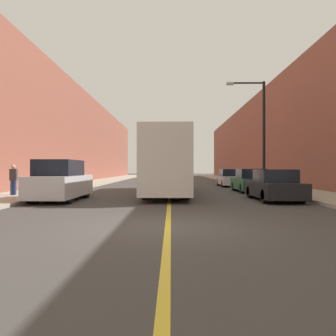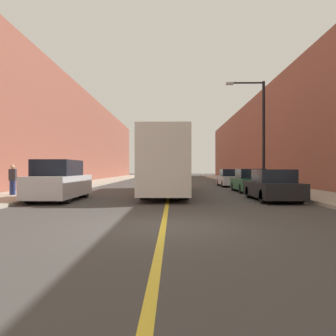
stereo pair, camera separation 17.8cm
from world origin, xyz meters
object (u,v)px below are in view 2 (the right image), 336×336
at_px(street_lamp_right, 260,127).
at_px(car_right_mid, 250,182).
at_px(car_right_near, 272,187).
at_px(car_right_far, 230,179).
at_px(pedestrian, 13,179).
at_px(bus, 166,163).
at_px(parked_suv_left, 59,182).

bearing_deg(street_lamp_right, car_right_mid, -125.81).
xyz_separation_m(car_right_near, street_lamp_right, (1.34, 7.29, 3.81)).
xyz_separation_m(car_right_far, street_lamp_right, (1.20, -5.37, 3.81)).
bearing_deg(car_right_mid, pedestrian, -161.99).
height_order(street_lamp_right, pedestrian, street_lamp_right).
distance_m(bus, street_lamp_right, 7.62).
bearing_deg(car_right_far, street_lamp_right, -77.37).
distance_m(car_right_far, street_lamp_right, 6.69).
distance_m(car_right_mid, pedestrian, 14.31).
bearing_deg(parked_suv_left, bus, 42.37).
relative_size(bus, pedestrian, 8.00).
bearing_deg(parked_suv_left, street_lamp_right, 32.57).
bearing_deg(car_right_near, parked_suv_left, -179.09).
bearing_deg(car_right_mid, bus, -166.62).
bearing_deg(bus, pedestrian, -158.98).
distance_m(parked_suv_left, car_right_far, 16.54).
distance_m(bus, parked_suv_left, 6.95).
xyz_separation_m(car_right_near, car_right_far, (0.14, 12.65, 0.01)).
xyz_separation_m(parked_suv_left, car_right_mid, (10.58, 5.94, -0.21)).
relative_size(car_right_mid, pedestrian, 2.72).
height_order(car_right_far, street_lamp_right, street_lamp_right).
bearing_deg(bus, parked_suv_left, -137.63).
height_order(bus, car_right_near, bus).
height_order(parked_suv_left, pedestrian, parked_suv_left).
bearing_deg(pedestrian, street_lamp_right, 21.98).
distance_m(parked_suv_left, car_right_near, 10.33).
xyz_separation_m(bus, pedestrian, (-8.11, -3.12, -0.91)).
bearing_deg(pedestrian, car_right_mid, 18.01).
xyz_separation_m(parked_suv_left, pedestrian, (-3.03, 1.52, 0.08)).
xyz_separation_m(car_right_far, pedestrian, (-13.49, -11.30, 0.30)).
bearing_deg(car_right_mid, car_right_far, 90.95).
xyz_separation_m(street_lamp_right, pedestrian, (-14.69, -5.93, -3.51)).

